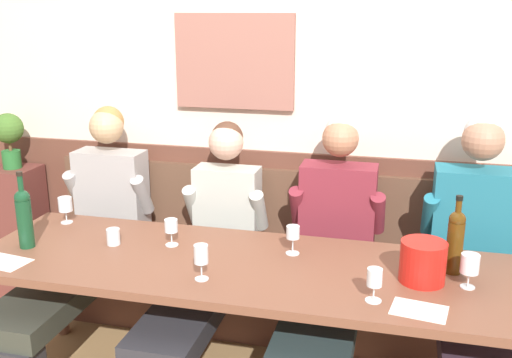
{
  "coord_description": "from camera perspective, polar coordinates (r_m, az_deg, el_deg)",
  "views": [
    {
      "loc": [
        0.62,
        -2.25,
        1.84
      ],
      "look_at": [
        -0.06,
        0.44,
        1.04
      ],
      "focal_mm": 40.99,
      "sensor_mm": 36.0,
      "label": 1
    }
  ],
  "objects": [
    {
      "name": "person_right_seat",
      "position": [
        3.01,
        20.86,
        -8.4
      ],
      "size": [
        0.53,
        1.26,
        1.34
      ],
      "color": "#2B253D",
      "rests_on": "ground"
    },
    {
      "name": "person_center_right_seat",
      "position": [
        3.41,
        -16.45,
        -5.55
      ],
      "size": [
        0.52,
        1.25,
        1.31
      ],
      "color": "#2C2B2F",
      "rests_on": "ground"
    },
    {
      "name": "dining_table",
      "position": [
        2.73,
        -0.48,
        -9.57
      ],
      "size": [
        2.62,
        0.8,
        0.73
      ],
      "color": "brown",
      "rests_on": "ground"
    },
    {
      "name": "potted_plant",
      "position": [
        3.99,
        -22.99,
        4.07
      ],
      "size": [
        0.19,
        0.19,
        0.35
      ],
      "color": "#23642B",
      "rests_on": "corner_pedestal"
    },
    {
      "name": "wall_bench",
      "position": [
        3.51,
        2.42,
        -10.33
      ],
      "size": [
        2.92,
        0.42,
        0.94
      ],
      "color": "brown",
      "rests_on": "ground"
    },
    {
      "name": "tasting_sheet_right_guest",
      "position": [
        2.4,
        15.63,
        -12.23
      ],
      "size": [
        0.23,
        0.18,
        0.0
      ],
      "primitive_type": "cube",
      "rotation": [
        0.0,
        0.0,
        -0.16
      ],
      "color": "white",
      "rests_on": "dining_table"
    },
    {
      "name": "corner_pedestal",
      "position": [
        4.16,
        -22.0,
        -4.82
      ],
      "size": [
        0.28,
        0.28,
        0.88
      ],
      "primitive_type": "cube",
      "color": "brown",
      "rests_on": "ground"
    },
    {
      "name": "water_tumbler_center",
      "position": [
        2.98,
        -13.75,
        -5.48
      ],
      "size": [
        0.07,
        0.07,
        0.08
      ],
      "primitive_type": "cylinder",
      "color": "silver",
      "rests_on": "dining_table"
    },
    {
      "name": "person_left_seat",
      "position": [
        3.11,
        -4.76,
        -7.47
      ],
      "size": [
        0.47,
        1.25,
        1.25
      ],
      "color": "#363733",
      "rests_on": "ground"
    },
    {
      "name": "wine_bottle_clear_water",
      "position": [
        3.04,
        -21.68,
        -3.38
      ],
      "size": [
        0.07,
        0.07,
        0.38
      ],
      "color": "#144024",
      "rests_on": "dining_table"
    },
    {
      "name": "wine_glass_center_front",
      "position": [
        2.52,
        -5.38,
        -7.43
      ],
      "size": [
        0.06,
        0.06,
        0.16
      ],
      "color": "silver",
      "rests_on": "dining_table"
    },
    {
      "name": "wood_wainscot_panel",
      "position": [
        3.6,
        3.15,
        -5.48
      ],
      "size": [
        6.8,
        0.03,
        1.04
      ],
      "primitive_type": "cube",
      "color": "brown",
      "rests_on": "ground"
    },
    {
      "name": "wine_glass_right_end",
      "position": [
        2.9,
        -8.28,
        -4.69
      ],
      "size": [
        0.06,
        0.06,
        0.13
      ],
      "color": "silver",
      "rests_on": "dining_table"
    },
    {
      "name": "ice_bucket",
      "position": [
        2.6,
        15.97,
        -7.78
      ],
      "size": [
        0.19,
        0.19,
        0.18
      ],
      "primitive_type": "cylinder",
      "color": "red",
      "rests_on": "dining_table"
    },
    {
      "name": "wine_glass_mid_left",
      "position": [
        3.33,
        -18.12,
        -2.43
      ],
      "size": [
        0.07,
        0.07,
        0.14
      ],
      "color": "silver",
      "rests_on": "dining_table"
    },
    {
      "name": "wine_glass_center_rear",
      "position": [
        2.78,
        3.62,
        -5.39
      ],
      "size": [
        0.07,
        0.07,
        0.14
      ],
      "color": "silver",
      "rests_on": "dining_table"
    },
    {
      "name": "room_wall_back",
      "position": [
        3.43,
        3.5,
        8.71
      ],
      "size": [
        6.8,
        0.12,
        2.8
      ],
      "color": "beige",
      "rests_on": "ground"
    },
    {
      "name": "tasting_sheet_left_guest",
      "position": [
        2.95,
        -23.27,
        -7.47
      ],
      "size": [
        0.23,
        0.18,
        0.0
      ],
      "primitive_type": "cube",
      "rotation": [
        0.0,
        0.0,
        -0.15
      ],
      "color": "white",
      "rests_on": "dining_table"
    },
    {
      "name": "wine_glass_left_end",
      "position": [
        2.6,
        20.15,
        -7.83
      ],
      "size": [
        0.08,
        0.08,
        0.15
      ],
      "color": "silver",
      "rests_on": "dining_table"
    },
    {
      "name": "wine_glass_by_bottle",
      "position": [
        2.39,
        11.49,
        -9.6
      ],
      "size": [
        0.07,
        0.07,
        0.14
      ],
      "color": "silver",
      "rests_on": "dining_table"
    },
    {
      "name": "wine_bottle_amber_mid",
      "position": [
        2.7,
        18.88,
        -5.62
      ],
      "size": [
        0.07,
        0.07,
        0.36
      ],
      "color": "#492E0C",
      "rests_on": "dining_table"
    },
    {
      "name": "person_center_left_seat",
      "position": [
        2.99,
        7.08,
        -8.18
      ],
      "size": [
        0.51,
        1.25,
        1.3
      ],
      "color": "#34323E",
      "rests_on": "ground"
    }
  ]
}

